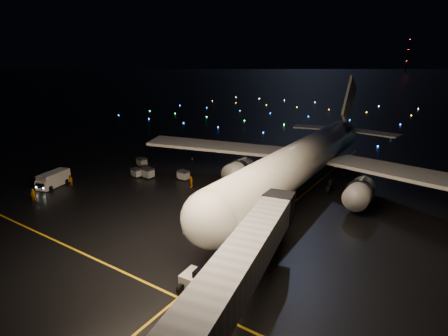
{
  "coord_description": "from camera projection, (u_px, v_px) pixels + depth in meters",
  "views": [
    {
      "loc": [
        29.98,
        -29.98,
        20.33
      ],
      "look_at": [
        2.42,
        12.0,
        5.0
      ],
      "focal_mm": 28.0,
      "sensor_mm": 36.0,
      "label": 1
    }
  ],
  "objects": [
    {
      "name": "crew_a",
      "position": [
        34.0,
        195.0,
        52.86
      ],
      "size": [
        0.84,
        0.83,
        1.96
      ],
      "primitive_type": "imported",
      "rotation": [
        0.0,
        0.0,
        0.74
      ],
      "color": "orange",
      "rests_on": "ground"
    },
    {
      "name": "safety_cone_0",
      "position": [
        217.0,
        187.0,
        58.38
      ],
      "size": [
        0.56,
        0.56,
        0.55
      ],
      "primitive_type": "cone",
      "rotation": [
        0.0,
        0.0,
        0.17
      ],
      "color": "#ED6100",
      "rests_on": "ground"
    },
    {
      "name": "lane_cross",
      "position": [
        66.0,
        245.0,
        40.26
      ],
      "size": [
        60.0,
        0.25,
        0.02
      ],
      "primitive_type": "cube",
      "color": "gold",
      "rests_on": "ground"
    },
    {
      "name": "radio_mast",
      "position": [
        408.0,
        55.0,
        659.42
      ],
      "size": [
        1.8,
        1.8,
        64.0
      ],
      "primitive_type": "cylinder",
      "color": "black",
      "rests_on": "ground"
    },
    {
      "name": "baggage_cart_2",
      "position": [
        136.0,
        173.0,
        64.15
      ],
      "size": [
        2.1,
        1.66,
        1.6
      ],
      "primitive_type": "cube",
      "rotation": [
        0.0,
        0.0,
        -0.19
      ],
      "color": "gray",
      "rests_on": "ground"
    },
    {
      "name": "baggage_cart_1",
      "position": [
        148.0,
        173.0,
        63.62
      ],
      "size": [
        2.27,
        1.69,
        1.82
      ],
      "primitive_type": "cube",
      "rotation": [
        0.0,
        0.0,
        -0.09
      ],
      "color": "gray",
      "rests_on": "ground"
    },
    {
      "name": "pushback_tug",
      "position": [
        203.0,
        280.0,
        32.24
      ],
      "size": [
        4.3,
        2.46,
        1.98
      ],
      "primitive_type": "cube",
      "rotation": [
        0.0,
        0.0,
        0.07
      ],
      "color": "silver",
      "rests_on": "ground"
    },
    {
      "name": "airliner",
      "position": [
        311.0,
        135.0,
        57.5
      ],
      "size": [
        62.68,
        59.66,
        17.45
      ],
      "primitive_type": null,
      "rotation": [
        0.0,
        0.0,
        0.02
      ],
      "color": "silver",
      "rests_on": "ground"
    },
    {
      "name": "safety_cone_2",
      "position": [
        235.0,
        178.0,
        63.02
      ],
      "size": [
        0.52,
        0.52,
        0.53
      ],
      "primitive_type": "cone",
      "rotation": [
        0.0,
        0.0,
        0.14
      ],
      "color": "#ED6100",
      "rests_on": "ground"
    },
    {
      "name": "crew_b",
      "position": [
        70.0,
        181.0,
        59.53
      ],
      "size": [
        0.9,
        0.71,
        1.81
      ],
      "primitive_type": "imported",
      "rotation": [
        0.0,
        0.0,
        -0.03
      ],
      "color": "orange",
      "rests_on": "ground"
    },
    {
      "name": "safety_cone_1",
      "position": [
        245.0,
        177.0,
        63.67
      ],
      "size": [
        0.48,
        0.48,
        0.5
      ],
      "primitive_type": "cone",
      "rotation": [
        0.0,
        0.0,
        -0.09
      ],
      "color": "#ED6100",
      "rests_on": "ground"
    },
    {
      "name": "lane_centre",
      "position": [
        290.0,
        206.0,
        51.33
      ],
      "size": [
        0.25,
        80.0,
        0.02
      ],
      "primitive_type": "cube",
      "color": "gold",
      "rests_on": "ground"
    },
    {
      "name": "baggage_cart_3",
      "position": [
        145.0,
        170.0,
        65.6
      ],
      "size": [
        2.23,
        1.94,
        1.59
      ],
      "primitive_type": "cube",
      "rotation": [
        0.0,
        0.0,
        -0.4
      ],
      "color": "gray",
      "rests_on": "ground"
    },
    {
      "name": "safety_cone_3",
      "position": [
        192.0,
        158.0,
        75.72
      ],
      "size": [
        0.42,
        0.42,
        0.44
      ],
      "primitive_type": "cone",
      "rotation": [
        0.0,
        0.0,
        0.08
      ],
      "color": "#ED6100",
      "rests_on": "ground"
    },
    {
      "name": "baggage_cart_0",
      "position": [
        183.0,
        175.0,
        62.6
      ],
      "size": [
        2.06,
        1.51,
        1.68
      ],
      "primitive_type": "cube",
      "rotation": [
        0.0,
        0.0,
        -0.07
      ],
      "color": "gray",
      "rests_on": "ground"
    },
    {
      "name": "service_truck",
      "position": [
        54.0,
        179.0,
        59.16
      ],
      "size": [
        3.87,
        7.23,
        2.54
      ],
      "primitive_type": "cube",
      "rotation": [
        0.0,
        0.0,
        0.26
      ],
      "color": "silver",
      "rests_on": "ground"
    },
    {
      "name": "taxiway_lights",
      "position": [
        357.0,
        118.0,
        130.33
      ],
      "size": [
        164.0,
        92.0,
        0.36
      ],
      "primitive_type": null,
      "color": "black",
      "rests_on": "ground"
    },
    {
      "name": "baggage_cart_4",
      "position": [
        142.0,
        162.0,
        70.69
      ],
      "size": [
        2.29,
        1.84,
        1.72
      ],
      "primitive_type": "cube",
      "rotation": [
        0.0,
        0.0,
        -0.23
      ],
      "color": "gray",
      "rests_on": "ground"
    },
    {
      "name": "crew_c",
      "position": [
        191.0,
        182.0,
        58.66
      ],
      "size": [
        0.71,
        1.22,
        1.95
      ],
      "primitive_type": "imported",
      "rotation": [
        0.0,
        0.0,
        -1.35
      ],
      "color": "orange",
      "rests_on": "ground"
    },
    {
      "name": "belt_loader",
      "position": [
        200.0,
        225.0,
        42.1
      ],
      "size": [
        5.93,
        1.65,
        2.87
      ],
      "primitive_type": null,
      "rotation": [
        0.0,
        0.0,
        -0.01
      ],
      "color": "silver",
      "rests_on": "ground"
    },
    {
      "name": "ground",
      "position": [
        414.0,
        88.0,
        285.49
      ],
      "size": [
        2000.0,
        2000.0,
        0.0
      ],
      "primitive_type": "plane",
      "color": "black",
      "rests_on": "ground"
    }
  ]
}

